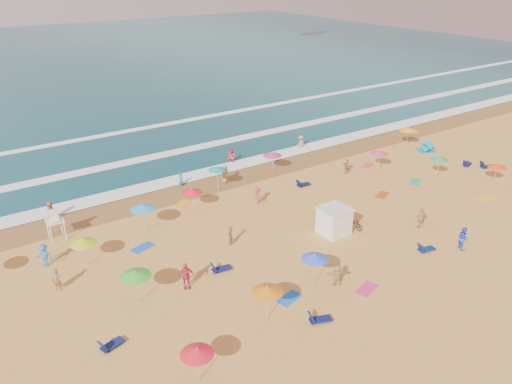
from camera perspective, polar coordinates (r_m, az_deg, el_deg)
ground at (r=37.00m, az=2.60°, el=-6.11°), size 220.00×220.00×0.00m
ocean at (r=112.57m, az=-24.48°, el=13.03°), size 220.00×140.00×0.18m
wet_sand at (r=46.45m, az=-6.60°, el=0.53°), size 220.00×220.00×0.00m
surf_foam at (r=53.83m, az=-11.04°, el=3.83°), size 200.00×18.70×0.05m
cabana at (r=38.54m, az=8.91°, el=-3.35°), size 2.00×2.00×2.00m
cabana_roof at (r=38.06m, az=9.01°, el=-1.94°), size 2.20×2.20×0.12m
bicycle at (r=39.81m, az=11.17°, el=-3.45°), size 0.76×1.80×0.92m
lifeguard_stand at (r=40.13m, az=-21.91°, el=-3.71°), size 1.20×1.20×2.10m
beach_umbrellas at (r=37.86m, az=2.58°, el=-1.78°), size 45.07×22.48×0.77m
loungers at (r=41.07m, az=14.06°, el=-3.28°), size 41.69×16.34×0.34m
towels at (r=36.92m, az=7.02°, el=-6.34°), size 39.18×27.11×0.03m
popup_tents at (r=54.41m, az=23.73°, el=2.91°), size 3.60×15.00×1.20m
beachgoers at (r=39.20m, az=-1.97°, el=-2.88°), size 42.33×27.98×2.11m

